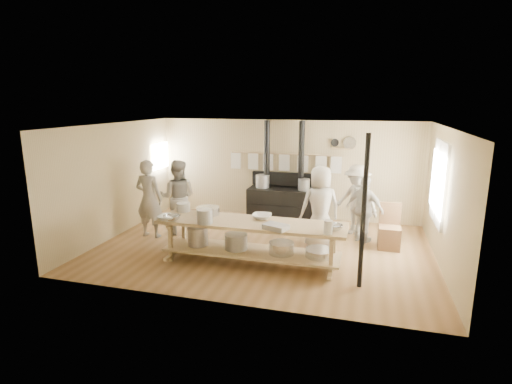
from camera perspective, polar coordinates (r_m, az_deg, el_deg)
ground at (r=8.68m, az=0.95°, el=-7.92°), size 7.00×7.00×0.00m
room_shell at (r=8.24m, az=1.00°, el=2.69°), size 7.00×7.00×7.00m
window_right at (r=8.72m, az=24.73°, el=1.24°), size 0.09×1.50×1.65m
left_opening at (r=11.37m, az=-13.51°, el=5.06°), size 0.00×0.90×0.90m
stove at (r=10.50m, az=3.84°, el=-1.26°), size 1.90×0.75×2.60m
towel_rail at (r=10.56m, az=4.27°, el=4.57°), size 3.00×0.04×0.47m
back_wall_shelf at (r=10.36m, az=12.37°, el=6.62°), size 0.63×0.14×0.32m
prep_table at (r=7.69m, az=-0.79°, el=-6.59°), size 3.60×0.90×0.85m
support_post at (r=6.75m, az=15.13°, el=-2.92°), size 0.08×0.08×2.60m
cook_far_left at (r=9.42m, az=-15.04°, el=-0.93°), size 0.67×0.45×1.80m
cook_left at (r=9.52m, az=-11.09°, el=-0.74°), size 0.99×0.85×1.76m
cook_center at (r=8.61m, az=9.12°, el=-2.10°), size 1.02×0.87×1.76m
cook_right at (r=9.13m, az=15.24°, el=-2.40°), size 0.95×0.71×1.49m
cook_by_window at (r=9.55m, az=14.16°, el=-1.12°), size 1.24×1.07×1.67m
chair at (r=9.01m, az=18.48°, el=-5.89°), size 0.46×0.46×0.97m
bowl_white_a at (r=7.84m, az=-12.39°, el=-3.62°), size 0.38×0.38×0.09m
bowl_steel_a at (r=7.81m, az=-11.92°, el=-3.63°), size 0.43×0.43×0.10m
bowl_white_b at (r=7.75m, az=0.87°, el=-3.51°), size 0.42×0.42×0.09m
bowl_steel_b at (r=7.21m, az=10.99°, el=-4.97°), size 0.38×0.38×0.10m
roasting_pan at (r=7.13m, az=2.85°, el=-4.99°), size 0.49×0.41×0.09m
mixing_bowl_large at (r=8.09m, az=-6.88°, el=-2.68°), size 0.54×0.54×0.15m
bucket_galv at (r=7.50m, az=-7.33°, el=-3.46°), size 0.30×0.30×0.27m
deep_bowl_enamel at (r=8.39m, az=-10.33°, el=-2.14°), size 0.35×0.35×0.17m
pitcher at (r=6.98m, az=10.27°, el=-4.97°), size 0.16×0.16×0.24m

